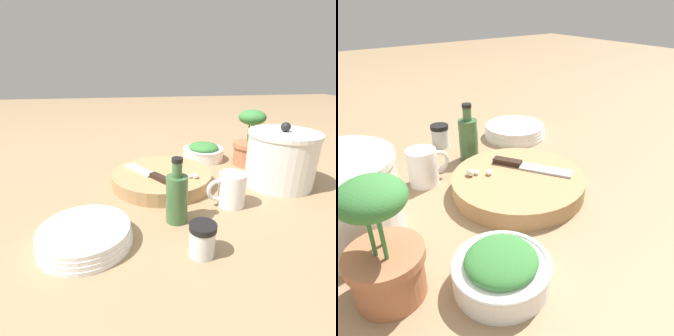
% 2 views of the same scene
% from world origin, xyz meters
% --- Properties ---
extents(ground_plane, '(5.00, 5.00, 0.00)m').
position_xyz_m(ground_plane, '(0.00, 0.00, 0.00)').
color(ground_plane, '#997A56').
extents(cutting_board, '(0.31, 0.31, 0.04)m').
position_xyz_m(cutting_board, '(-0.02, -0.02, 0.02)').
color(cutting_board, tan).
rests_on(cutting_board, ground_plane).
extents(chef_knife, '(0.18, 0.13, 0.01)m').
position_xyz_m(chef_knife, '(-0.00, -0.06, 0.05)').
color(chef_knife, black).
rests_on(chef_knife, cutting_board).
extents(garlic_cloves, '(0.05, 0.06, 0.02)m').
position_xyz_m(garlic_cloves, '(0.03, 0.05, 0.05)').
color(garlic_cloves, silver).
rests_on(garlic_cloves, cutting_board).
extents(herb_bowl, '(0.16, 0.16, 0.07)m').
position_xyz_m(herb_bowl, '(-0.23, 0.17, 0.03)').
color(herb_bowl, white).
rests_on(herb_bowl, ground_plane).
extents(spice_jar, '(0.05, 0.05, 0.07)m').
position_xyz_m(spice_jar, '(0.32, 0.01, 0.03)').
color(spice_jar, silver).
rests_on(spice_jar, ground_plane).
extents(coffee_mug, '(0.07, 0.11, 0.09)m').
position_xyz_m(coffee_mug, '(0.14, 0.14, 0.05)').
color(coffee_mug, white).
rests_on(coffee_mug, ground_plane).
extents(plate_stack, '(0.20, 0.20, 0.04)m').
position_xyz_m(plate_stack, '(0.25, -0.22, 0.02)').
color(plate_stack, white).
rests_on(plate_stack, ground_plane).
extents(oil_bottle, '(0.05, 0.05, 0.16)m').
position_xyz_m(oil_bottle, '(0.19, -0.02, 0.06)').
color(oil_bottle, '#3D6638').
rests_on(oil_bottle, ground_plane).
extents(stock_pot, '(0.21, 0.21, 0.20)m').
position_xyz_m(stock_pot, '(0.03, 0.34, 0.08)').
color(stock_pot, silver).
rests_on(stock_pot, ground_plane).
extents(potted_herb, '(0.12, 0.12, 0.20)m').
position_xyz_m(potted_herb, '(-0.15, 0.32, 0.09)').
color(potted_herb, '#B26B47').
rests_on(potted_herb, ground_plane).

